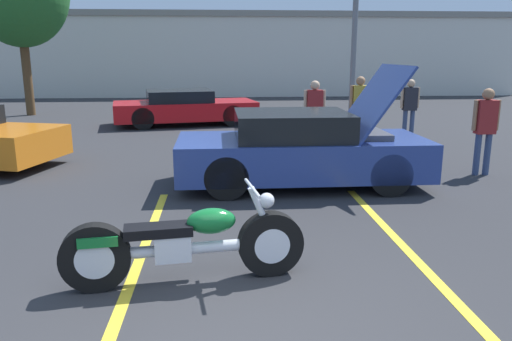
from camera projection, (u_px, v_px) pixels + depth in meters
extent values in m
cube|color=yellow|center=(140.00, 258.00, 5.73)|extent=(0.12, 5.26, 0.01)
cube|color=yellow|center=(407.00, 250.00, 5.95)|extent=(0.12, 5.26, 0.01)
cube|color=beige|center=(222.00, 54.00, 27.70)|extent=(32.00, 4.00, 4.40)
cube|color=gray|center=(222.00, 16.00, 27.23)|extent=(32.00, 4.20, 0.30)
cylinder|color=brown|center=(27.00, 75.00, 18.49)|extent=(0.32, 0.32, 2.97)
cylinder|color=black|center=(271.00, 244.00, 5.25)|extent=(0.70, 0.25, 0.69)
cylinder|color=black|center=(95.00, 258.00, 4.89)|extent=(0.70, 0.25, 0.69)
cylinder|color=silver|center=(271.00, 244.00, 5.25)|extent=(0.40, 0.22, 0.38)
cylinder|color=silver|center=(95.00, 258.00, 4.89)|extent=(0.40, 0.22, 0.38)
cylinder|color=silver|center=(186.00, 249.00, 5.06)|extent=(1.51, 0.32, 0.12)
cube|color=silver|center=(173.00, 246.00, 5.03)|extent=(0.39, 0.29, 0.28)
ellipsoid|color=#146B2D|center=(211.00, 221.00, 5.05)|extent=(0.53, 0.35, 0.26)
cube|color=black|center=(158.00, 230.00, 4.96)|extent=(0.70, 0.35, 0.10)
cube|color=#146B2D|center=(98.00, 239.00, 4.85)|extent=(0.41, 0.27, 0.10)
cylinder|color=silver|center=(262.00, 215.00, 5.15)|extent=(0.31, 0.11, 0.63)
cylinder|color=silver|center=(252.00, 188.00, 5.06)|extent=(0.13, 0.70, 0.04)
sphere|color=silver|center=(267.00, 200.00, 5.13)|extent=(0.16, 0.16, 0.16)
cylinder|color=silver|center=(146.00, 253.00, 5.10)|extent=(1.15, 0.25, 0.09)
cube|color=navy|center=(301.00, 156.00, 8.78)|extent=(4.32, 1.84, 0.66)
cube|color=black|center=(292.00, 125.00, 8.64)|extent=(1.95, 1.64, 0.45)
cylinder|color=black|center=(390.00, 175.00, 8.15)|extent=(0.72, 0.22, 0.72)
cylinder|color=black|center=(362.00, 155.00, 9.70)|extent=(0.72, 0.22, 0.72)
cylinder|color=black|center=(226.00, 178.00, 7.95)|extent=(0.72, 0.22, 0.72)
cylinder|color=black|center=(225.00, 157.00, 9.49)|extent=(0.72, 0.22, 0.72)
cube|color=navy|center=(372.00, 102.00, 8.66)|extent=(0.91, 1.67, 1.26)
cube|color=#4C4C51|center=(368.00, 139.00, 8.81)|extent=(0.61, 1.00, 0.28)
cylinder|color=black|center=(32.00, 145.00, 10.83)|extent=(0.74, 0.40, 0.71)
cube|color=red|center=(185.00, 110.00, 16.26)|extent=(4.79, 2.67, 0.56)
cube|color=black|center=(179.00, 96.00, 16.10)|extent=(2.31, 2.03, 0.37)
cylinder|color=black|center=(233.00, 116.00, 15.86)|extent=(0.71, 0.34, 0.68)
cylinder|color=black|center=(223.00, 110.00, 17.41)|extent=(0.71, 0.34, 0.68)
cylinder|color=black|center=(143.00, 119.00, 15.16)|extent=(0.71, 0.34, 0.68)
cylinder|color=black|center=(141.00, 113.00, 16.71)|extent=(0.71, 0.34, 0.68)
cylinder|color=#333338|center=(355.00, 128.00, 12.76)|extent=(0.12, 0.12, 0.83)
cylinder|color=#333338|center=(362.00, 128.00, 12.78)|extent=(0.12, 0.12, 0.83)
cube|color=#B29933|center=(360.00, 99.00, 12.60)|extent=(0.36, 0.20, 0.66)
cylinder|color=#9E704C|center=(351.00, 97.00, 12.57)|extent=(0.08, 0.08, 0.59)
cylinder|color=#9E704C|center=(368.00, 97.00, 12.61)|extent=(0.08, 0.08, 0.59)
sphere|color=#9E704C|center=(361.00, 81.00, 12.50)|extent=(0.23, 0.23, 0.23)
cylinder|color=#38476B|center=(405.00, 125.00, 13.58)|extent=(0.12, 0.12, 0.78)
cylinder|color=#38476B|center=(412.00, 124.00, 13.59)|extent=(0.12, 0.12, 0.78)
cube|color=#26262D|center=(410.00, 99.00, 13.43)|extent=(0.36, 0.20, 0.62)
cylinder|color=tan|center=(402.00, 98.00, 13.40)|extent=(0.08, 0.08, 0.55)
cylinder|color=tan|center=(418.00, 98.00, 13.43)|extent=(0.08, 0.08, 0.55)
sphere|color=tan|center=(411.00, 83.00, 13.33)|extent=(0.21, 0.21, 0.21)
cylinder|color=#333338|center=(310.00, 134.00, 11.89)|extent=(0.12, 0.12, 0.81)
cylinder|color=#333338|center=(318.00, 134.00, 11.90)|extent=(0.12, 0.12, 0.81)
cube|color=maroon|center=(315.00, 104.00, 11.73)|extent=(0.36, 0.20, 0.64)
cylinder|color=tan|center=(305.00, 102.00, 11.70)|extent=(0.08, 0.08, 0.58)
cylinder|color=tan|center=(324.00, 102.00, 11.73)|extent=(0.08, 0.08, 0.58)
sphere|color=tan|center=(315.00, 85.00, 11.63)|extent=(0.22, 0.22, 0.22)
cylinder|color=#38476B|center=(477.00, 154.00, 9.55)|extent=(0.12, 0.12, 0.80)
cylinder|color=#38476B|center=(487.00, 154.00, 9.56)|extent=(0.12, 0.12, 0.80)
cube|color=maroon|center=(486.00, 117.00, 9.39)|extent=(0.36, 0.20, 0.64)
cylinder|color=#9E704C|center=(475.00, 115.00, 9.37)|extent=(0.08, 0.08, 0.57)
cylinder|color=#9E704C|center=(498.00, 115.00, 9.40)|extent=(0.08, 0.08, 0.57)
sphere|color=#9E704C|center=(489.00, 94.00, 9.29)|extent=(0.22, 0.22, 0.22)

